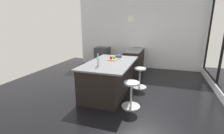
{
  "coord_description": "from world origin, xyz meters",
  "views": [
    {
      "loc": [
        4.29,
        1.18,
        1.91
      ],
      "look_at": [
        0.23,
        -0.16,
        0.76
      ],
      "focal_mm": 26.05,
      "sensor_mm": 36.0,
      "label": 1
    }
  ],
  "objects_px": {
    "stool_middle": "(131,95)",
    "stool_by_window": "(140,78)",
    "fruit_bowl": "(118,56)",
    "kitchen_island": "(109,77)",
    "apple_green": "(114,57)",
    "oven_range": "(103,57)",
    "cutting_board": "(113,59)",
    "water_bottle": "(98,61)",
    "apple_red": "(111,57)"
  },
  "relations": [
    {
      "from": "kitchen_island",
      "to": "fruit_bowl",
      "type": "height_order",
      "value": "fruit_bowl"
    },
    {
      "from": "kitchen_island",
      "to": "stool_middle",
      "type": "xyz_separation_m",
      "value": [
        0.63,
        0.77,
        -0.16
      ]
    },
    {
      "from": "oven_range",
      "to": "cutting_board",
      "type": "height_order",
      "value": "cutting_board"
    },
    {
      "from": "stool_by_window",
      "to": "stool_middle",
      "type": "xyz_separation_m",
      "value": [
        1.26,
        0.0,
        0.0
      ]
    },
    {
      "from": "stool_by_window",
      "to": "apple_green",
      "type": "height_order",
      "value": "apple_green"
    },
    {
      "from": "oven_range",
      "to": "stool_by_window",
      "type": "relative_size",
      "value": 1.39
    },
    {
      "from": "cutting_board",
      "to": "apple_red",
      "type": "bearing_deg",
      "value": -66.32
    },
    {
      "from": "stool_by_window",
      "to": "apple_green",
      "type": "xyz_separation_m",
      "value": [
        0.26,
        -0.73,
        0.66
      ]
    },
    {
      "from": "oven_range",
      "to": "kitchen_island",
      "type": "relative_size",
      "value": 0.43
    },
    {
      "from": "oven_range",
      "to": "apple_green",
      "type": "height_order",
      "value": "apple_green"
    },
    {
      "from": "stool_by_window",
      "to": "fruit_bowl",
      "type": "xyz_separation_m",
      "value": [
        -0.06,
        -0.69,
        0.64
      ]
    },
    {
      "from": "kitchen_island",
      "to": "apple_green",
      "type": "relative_size",
      "value": 25.64
    },
    {
      "from": "fruit_bowl",
      "to": "stool_by_window",
      "type": "bearing_deg",
      "value": 85.2
    },
    {
      "from": "water_bottle",
      "to": "fruit_bowl",
      "type": "xyz_separation_m",
      "value": [
        -1.19,
        0.18,
        -0.08
      ]
    },
    {
      "from": "cutting_board",
      "to": "oven_range",
      "type": "bearing_deg",
      "value": -152.2
    },
    {
      "from": "kitchen_island",
      "to": "stool_by_window",
      "type": "height_order",
      "value": "kitchen_island"
    },
    {
      "from": "stool_by_window",
      "to": "stool_middle",
      "type": "height_order",
      "value": "same"
    },
    {
      "from": "cutting_board",
      "to": "stool_middle",
      "type": "bearing_deg",
      "value": 38.12
    },
    {
      "from": "oven_range",
      "to": "water_bottle",
      "type": "height_order",
      "value": "water_bottle"
    },
    {
      "from": "oven_range",
      "to": "apple_green",
      "type": "distance_m",
      "value": 2.77
    },
    {
      "from": "stool_by_window",
      "to": "apple_green",
      "type": "relative_size",
      "value": 7.95
    },
    {
      "from": "apple_red",
      "to": "fruit_bowl",
      "type": "height_order",
      "value": "apple_red"
    },
    {
      "from": "oven_range",
      "to": "apple_red",
      "type": "bearing_deg",
      "value": 26.62
    },
    {
      "from": "water_bottle",
      "to": "kitchen_island",
      "type": "bearing_deg",
      "value": 168.93
    },
    {
      "from": "apple_red",
      "to": "water_bottle",
      "type": "height_order",
      "value": "water_bottle"
    },
    {
      "from": "stool_by_window",
      "to": "apple_red",
      "type": "relative_size",
      "value": 7.11
    },
    {
      "from": "apple_green",
      "to": "fruit_bowl",
      "type": "distance_m",
      "value": 0.32
    },
    {
      "from": "stool_by_window",
      "to": "fruit_bowl",
      "type": "bearing_deg",
      "value": -94.8
    },
    {
      "from": "apple_red",
      "to": "water_bottle",
      "type": "relative_size",
      "value": 0.28
    },
    {
      "from": "oven_range",
      "to": "cutting_board",
      "type": "bearing_deg",
      "value": 27.8
    },
    {
      "from": "kitchen_island",
      "to": "fruit_bowl",
      "type": "distance_m",
      "value": 0.85
    },
    {
      "from": "cutting_board",
      "to": "apple_red",
      "type": "distance_m",
      "value": 0.08
    },
    {
      "from": "stool_middle",
      "to": "water_bottle",
      "type": "relative_size",
      "value": 1.99
    },
    {
      "from": "kitchen_island",
      "to": "stool_by_window",
      "type": "distance_m",
      "value": 1.01
    },
    {
      "from": "oven_range",
      "to": "fruit_bowl",
      "type": "relative_size",
      "value": 4.08
    },
    {
      "from": "kitchen_island",
      "to": "stool_by_window",
      "type": "relative_size",
      "value": 3.23
    },
    {
      "from": "stool_by_window",
      "to": "kitchen_island",
      "type": "bearing_deg",
      "value": -50.68
    },
    {
      "from": "water_bottle",
      "to": "apple_red",
      "type": "bearing_deg",
      "value": 175.14
    },
    {
      "from": "kitchen_island",
      "to": "water_bottle",
      "type": "relative_size",
      "value": 6.42
    },
    {
      "from": "kitchen_island",
      "to": "stool_middle",
      "type": "relative_size",
      "value": 3.23
    },
    {
      "from": "oven_range",
      "to": "fruit_bowl",
      "type": "distance_m",
      "value": 2.52
    },
    {
      "from": "kitchen_island",
      "to": "water_bottle",
      "type": "bearing_deg",
      "value": -11.07
    },
    {
      "from": "cutting_board",
      "to": "apple_red",
      "type": "height_order",
      "value": "apple_red"
    },
    {
      "from": "stool_middle",
      "to": "stool_by_window",
      "type": "bearing_deg",
      "value": 180.0
    },
    {
      "from": "water_bottle",
      "to": "fruit_bowl",
      "type": "distance_m",
      "value": 1.21
    },
    {
      "from": "kitchen_island",
      "to": "water_bottle",
      "type": "height_order",
      "value": "water_bottle"
    },
    {
      "from": "oven_range",
      "to": "fruit_bowl",
      "type": "bearing_deg",
      "value": 32.93
    },
    {
      "from": "kitchen_island",
      "to": "apple_green",
      "type": "distance_m",
      "value": 0.63
    },
    {
      "from": "oven_range",
      "to": "stool_middle",
      "type": "xyz_separation_m",
      "value": [
        3.39,
        2.03,
        -0.14
      ]
    },
    {
      "from": "apple_green",
      "to": "fruit_bowl",
      "type": "relative_size",
      "value": 0.37
    }
  ]
}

